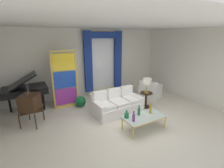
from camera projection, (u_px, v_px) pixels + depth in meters
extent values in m
plane|color=silver|center=(124.00, 122.00, 5.35)|extent=(16.00, 16.00, 0.00)
cube|color=white|center=(88.00, 63.00, 7.49)|extent=(8.00, 0.12, 3.00)
cube|color=white|center=(188.00, 64.00, 7.13)|extent=(0.12, 7.00, 3.00)
cube|color=white|center=(112.00, 25.00, 5.16)|extent=(8.00, 7.60, 0.04)
cube|color=white|center=(103.00, 61.00, 7.74)|extent=(1.10, 0.02, 2.50)
cylinder|color=gold|center=(103.00, 32.00, 7.30)|extent=(2.00, 0.04, 0.04)
cube|color=navy|center=(88.00, 62.00, 7.29)|extent=(0.36, 0.12, 2.70)
cube|color=navy|center=(118.00, 60.00, 8.01)|extent=(0.36, 0.12, 2.70)
cube|color=navy|center=(103.00, 35.00, 7.32)|extent=(1.80, 0.10, 0.28)
cube|color=white|center=(118.00, 108.00, 5.93)|extent=(1.78, 0.98, 0.38)
cube|color=white|center=(112.00, 100.00, 6.18)|extent=(1.75, 0.28, 0.78)
cube|color=white|center=(135.00, 101.00, 6.30)|extent=(0.24, 0.86, 0.56)
cube|color=white|center=(98.00, 111.00, 5.51)|extent=(0.24, 0.86, 0.56)
cube|color=white|center=(131.00, 99.00, 6.11)|extent=(0.57, 0.76, 0.12)
cube|color=white|center=(126.00, 91.00, 6.31)|extent=(0.52, 0.16, 0.40)
cube|color=white|center=(119.00, 102.00, 5.82)|extent=(0.57, 0.76, 0.12)
cube|color=white|center=(114.00, 94.00, 6.02)|extent=(0.52, 0.16, 0.40)
cube|color=white|center=(104.00, 106.00, 5.53)|extent=(0.57, 0.76, 0.12)
cube|color=white|center=(100.00, 97.00, 5.72)|extent=(0.52, 0.16, 0.40)
cube|color=silver|center=(144.00, 117.00, 4.86)|extent=(1.25, 0.63, 0.02)
cube|color=gold|center=(138.00, 113.00, 5.11)|extent=(1.25, 0.04, 0.03)
cube|color=gold|center=(151.00, 122.00, 4.61)|extent=(1.25, 0.04, 0.03)
cube|color=gold|center=(127.00, 122.00, 4.58)|extent=(0.04, 0.63, 0.03)
cube|color=gold|center=(159.00, 113.00, 5.14)|extent=(0.04, 0.63, 0.03)
cylinder|color=gold|center=(122.00, 124.00, 4.87)|extent=(0.04, 0.04, 0.38)
cylinder|color=gold|center=(152.00, 115.00, 5.42)|extent=(0.04, 0.04, 0.38)
cylinder|color=gold|center=(133.00, 133.00, 4.41)|extent=(0.04, 0.04, 0.38)
cylinder|color=gold|center=(165.00, 122.00, 4.96)|extent=(0.04, 0.04, 0.38)
cylinder|color=#196B3D|center=(139.00, 112.00, 4.91)|extent=(0.08, 0.08, 0.21)
cylinder|color=#196B3D|center=(139.00, 108.00, 4.87)|extent=(0.04, 0.04, 0.06)
sphere|color=#196B3D|center=(139.00, 106.00, 4.85)|extent=(0.05, 0.05, 0.05)
cylinder|color=gold|center=(150.00, 110.00, 5.01)|extent=(0.07, 0.07, 0.23)
cylinder|color=gold|center=(151.00, 105.00, 4.97)|extent=(0.03, 0.03, 0.06)
sphere|color=gold|center=(151.00, 104.00, 4.95)|extent=(0.04, 0.04, 0.04)
cylinder|color=#753384|center=(134.00, 118.00, 4.55)|extent=(0.08, 0.08, 0.21)
cylinder|color=#753384|center=(134.00, 113.00, 4.51)|extent=(0.04, 0.04, 0.06)
sphere|color=#753384|center=(134.00, 112.00, 4.50)|extent=(0.05, 0.05, 0.05)
cylinder|color=#196B3D|center=(127.00, 116.00, 4.75)|extent=(0.13, 0.13, 0.14)
cylinder|color=#196B3D|center=(127.00, 113.00, 4.73)|extent=(0.05, 0.05, 0.05)
sphere|color=#196B3D|center=(127.00, 111.00, 4.71)|extent=(0.06, 0.06, 0.06)
cube|color=#382314|center=(31.00, 110.00, 5.07)|extent=(0.62, 0.54, 0.03)
cylinder|color=#382314|center=(20.00, 122.00, 4.88)|extent=(0.04, 0.04, 0.50)
cylinder|color=#382314|center=(29.00, 113.00, 5.41)|extent=(0.04, 0.04, 0.50)
cylinder|color=#382314|center=(36.00, 122.00, 4.87)|extent=(0.04, 0.04, 0.50)
cylinder|color=#382314|center=(43.00, 113.00, 5.40)|extent=(0.04, 0.04, 0.50)
cube|color=#382314|center=(30.00, 102.00, 5.00)|extent=(0.70, 0.73, 0.48)
cube|color=black|center=(22.00, 102.00, 5.00)|extent=(0.21, 0.35, 0.30)
cylinder|color=gold|center=(22.00, 108.00, 4.97)|extent=(0.03, 0.04, 0.04)
cylinder|color=gold|center=(24.00, 106.00, 5.13)|extent=(0.03, 0.04, 0.04)
cylinder|color=silver|center=(28.00, 89.00, 4.88)|extent=(0.07, 0.12, 0.34)
cylinder|color=silver|center=(28.00, 89.00, 4.88)|extent=(0.07, 0.12, 0.34)
cube|color=white|center=(150.00, 93.00, 7.47)|extent=(1.07, 1.07, 0.40)
cube|color=white|center=(151.00, 88.00, 7.40)|extent=(0.92, 0.92, 0.10)
cube|color=white|center=(148.00, 91.00, 7.16)|extent=(0.53, 0.81, 0.80)
cube|color=white|center=(144.00, 90.00, 7.62)|extent=(0.74, 0.48, 0.58)
cube|color=white|center=(157.00, 92.00, 7.27)|extent=(0.74, 0.48, 0.58)
cube|color=gold|center=(53.00, 81.00, 5.99)|extent=(0.05, 0.05, 2.20)
cube|color=gold|center=(77.00, 78.00, 6.41)|extent=(0.05, 0.05, 2.20)
cube|color=gold|center=(63.00, 51.00, 5.89)|extent=(0.90, 0.05, 0.06)
cube|color=gold|center=(67.00, 105.00, 6.50)|extent=(0.90, 0.05, 0.10)
cube|color=purple|center=(66.00, 96.00, 6.39)|extent=(0.82, 0.02, 0.64)
cube|color=#1E47B7|center=(65.00, 80.00, 6.20)|extent=(0.82, 0.02, 0.64)
cube|color=yellow|center=(64.00, 62.00, 6.01)|extent=(0.82, 0.02, 0.64)
cylinder|color=beige|center=(81.00, 105.00, 6.54)|extent=(0.16, 0.16, 0.06)
ellipsoid|color=#105599|center=(80.00, 103.00, 6.51)|extent=(0.18, 0.32, 0.20)
sphere|color=#105599|center=(79.00, 99.00, 6.59)|extent=(0.09, 0.09, 0.09)
cone|color=gold|center=(79.00, 99.00, 6.64)|extent=(0.02, 0.04, 0.02)
cone|color=#196838|center=(82.00, 102.00, 6.33)|extent=(0.44, 0.40, 0.50)
cylinder|color=#382314|center=(146.00, 93.00, 6.31)|extent=(0.48, 0.48, 0.03)
cylinder|color=#382314|center=(146.00, 100.00, 6.40)|extent=(0.08, 0.08, 0.55)
cylinder|color=#382314|center=(145.00, 107.00, 6.47)|extent=(0.36, 0.36, 0.03)
cylinder|color=#B29338|center=(146.00, 92.00, 6.30)|extent=(0.18, 0.18, 0.04)
cylinder|color=#B29338|center=(147.00, 87.00, 6.25)|extent=(0.03, 0.03, 0.36)
cylinder|color=white|center=(147.00, 81.00, 6.18)|extent=(0.32, 0.32, 0.22)
cube|color=black|center=(25.00, 90.00, 6.08)|extent=(1.50, 1.10, 0.24)
cube|color=black|center=(21.00, 82.00, 5.94)|extent=(1.08, 0.90, 0.60)
cylinder|color=black|center=(41.00, 96.00, 6.75)|extent=(0.07, 0.07, 0.66)
cylinder|color=black|center=(44.00, 101.00, 6.17)|extent=(0.07, 0.07, 0.66)
cylinder|color=black|center=(10.00, 104.00, 5.95)|extent=(0.07, 0.07, 0.66)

